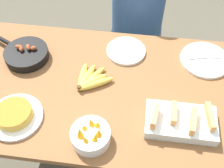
% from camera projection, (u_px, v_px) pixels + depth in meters
% --- Properties ---
extents(ground_plane, '(14.00, 14.00, 0.00)m').
position_uv_depth(ground_plane, '(112.00, 152.00, 1.97)').
color(ground_plane, '#565142').
extents(dining_table, '(1.67, 0.83, 0.73)m').
position_uv_depth(dining_table, '(112.00, 99.00, 1.48)').
color(dining_table, brown).
rests_on(dining_table, ground_plane).
extents(banana_bunch, '(0.19, 0.19, 0.04)m').
position_uv_depth(banana_bunch, '(90.00, 80.00, 1.41)').
color(banana_bunch, gold).
rests_on(banana_bunch, dining_table).
extents(melon_tray, '(0.31, 0.18, 0.10)m').
position_uv_depth(melon_tray, '(181.00, 121.00, 1.24)').
color(melon_tray, silver).
rests_on(melon_tray, dining_table).
extents(skillet, '(0.37, 0.25, 0.08)m').
position_uv_depth(skillet, '(26.00, 54.00, 1.51)').
color(skillet, black).
rests_on(skillet, dining_table).
extents(frittata_plate_center, '(0.25, 0.25, 0.06)m').
position_uv_depth(frittata_plate_center, '(15.00, 115.00, 1.27)').
color(frittata_plate_center, white).
rests_on(frittata_plate_center, dining_table).
extents(empty_plate_near_front, '(0.22, 0.22, 0.02)m').
position_uv_depth(empty_plate_near_front, '(126.00, 51.00, 1.55)').
color(empty_plate_near_front, white).
rests_on(empty_plate_near_front, dining_table).
extents(empty_plate_far_left, '(0.26, 0.26, 0.02)m').
position_uv_depth(empty_plate_far_left, '(205.00, 60.00, 1.51)').
color(empty_plate_far_left, white).
rests_on(empty_plate_far_left, dining_table).
extents(fruit_bowl_mango, '(0.17, 0.17, 0.12)m').
position_uv_depth(fruit_bowl_mango, '(90.00, 135.00, 1.19)').
color(fruit_bowl_mango, white).
rests_on(fruit_bowl_mango, dining_table).
extents(person_figure, '(0.38, 0.38, 1.17)m').
position_uv_depth(person_figure, '(136.00, 35.00, 2.02)').
color(person_figure, black).
rests_on(person_figure, ground_plane).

